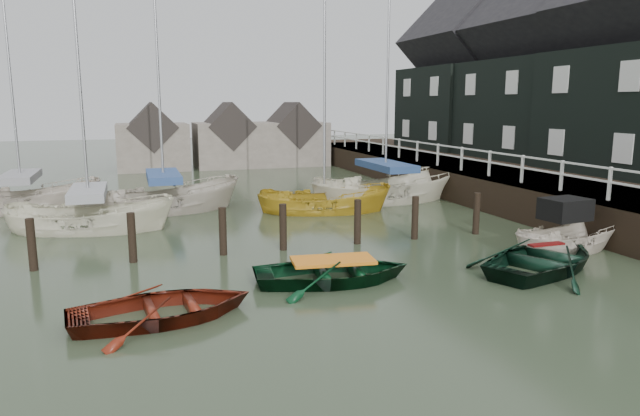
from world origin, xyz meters
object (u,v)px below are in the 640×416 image
object	(u,v)px
rowboat_green	(333,282)
sailboat_e	(23,210)
sailboat_c	(324,211)
motorboat	(567,247)
sailboat_a	(91,229)
rowboat_red	(164,319)
sailboat_b	(165,210)
rowboat_dkgreen	(544,269)
sailboat_d	(385,200)

from	to	relation	value
rowboat_green	sailboat_e	bearing A→B (deg)	41.73
sailboat_c	sailboat_e	bearing A→B (deg)	85.20
motorboat	sailboat_a	world-z (taller)	sailboat_a
rowboat_red	sailboat_a	world-z (taller)	sailboat_a
motorboat	sailboat_b	distance (m)	15.00
motorboat	sailboat_a	bearing A→B (deg)	55.60
sailboat_b	sailboat_e	world-z (taller)	sailboat_b
rowboat_red	rowboat_dkgreen	distance (m)	9.82
rowboat_red	sailboat_a	bearing A→B (deg)	5.22
sailboat_a	sailboat_b	xyz separation A→B (m)	(2.65, 2.78, -0.00)
sailboat_b	sailboat_c	distance (m)	6.47
sailboat_c	sailboat_d	distance (m)	3.72
sailboat_d	rowboat_red	bearing A→B (deg)	136.78
sailboat_a	sailboat_e	xyz separation A→B (m)	(-2.84, 4.74, -0.01)
sailboat_a	sailboat_b	world-z (taller)	sailboat_b
motorboat	rowboat_dkgreen	bearing A→B (deg)	119.73
rowboat_red	rowboat_green	distance (m)	4.30
rowboat_dkgreen	rowboat_green	bearing A→B (deg)	57.59
motorboat	rowboat_green	bearing A→B (deg)	88.63
rowboat_dkgreen	sailboat_b	distance (m)	14.71
rowboat_dkgreen	motorboat	xyz separation A→B (m)	(1.94, 1.39, 0.11)
sailboat_a	sailboat_d	bearing A→B (deg)	-66.29
motorboat	sailboat_e	xyz separation A→B (m)	(-16.50, 12.16, -0.05)
rowboat_green	rowboat_dkgreen	bearing A→B (deg)	-90.87
rowboat_dkgreen	sailboat_e	distance (m)	19.89
rowboat_dkgreen	sailboat_c	distance (m)	9.95
rowboat_green	sailboat_b	size ratio (longest dim) A/B	0.32
sailboat_b	sailboat_e	size ratio (longest dim) A/B	1.25
motorboat	sailboat_c	distance (m)	9.47
motorboat	sailboat_c	bearing A→B (deg)	25.11
rowboat_green	sailboat_e	size ratio (longest dim) A/B	0.40
sailboat_a	sailboat_c	size ratio (longest dim) A/B	1.18
sailboat_a	sailboat_e	bearing A→B (deg)	44.25
rowboat_red	sailboat_a	xyz separation A→B (m)	(-1.91, 9.25, 0.07)
rowboat_red	sailboat_b	size ratio (longest dim) A/B	0.30
rowboat_red	sailboat_e	xyz separation A→B (m)	(-4.75, 13.99, 0.06)
rowboat_red	sailboat_b	world-z (taller)	sailboat_b
sailboat_a	sailboat_e	distance (m)	5.53
sailboat_a	sailboat_c	bearing A→B (deg)	-72.05
sailboat_b	sailboat_c	world-z (taller)	sailboat_b
rowboat_red	motorboat	world-z (taller)	motorboat
rowboat_red	sailboat_d	size ratio (longest dim) A/B	0.29
sailboat_a	sailboat_d	xyz separation A→B (m)	(12.17, 2.22, -0.01)
motorboat	sailboat_e	distance (m)	20.49
sailboat_d	sailboat_a	bearing A→B (deg)	98.93
rowboat_dkgreen	sailboat_e	world-z (taller)	sailboat_e
motorboat	sailboat_a	size ratio (longest dim) A/B	0.34
rowboat_green	sailboat_d	world-z (taller)	sailboat_d
rowboat_dkgreen	sailboat_e	xyz separation A→B (m)	(-14.56, 13.55, 0.06)
sailboat_c	rowboat_green	bearing A→B (deg)	176.87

